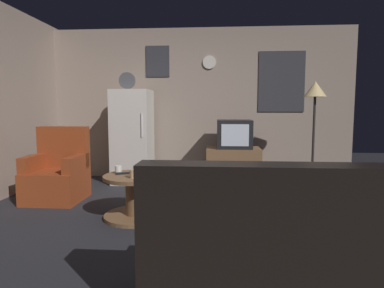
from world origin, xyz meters
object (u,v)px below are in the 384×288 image
Objects in this scene: couch at (289,259)px; book_stack at (280,185)px; standing_lamp at (315,98)px; armchair at (58,174)px; crt_tv at (234,134)px; remote_control at (123,173)px; mug_ceramic_tan at (133,174)px; mug_ceramic_white at (118,170)px; fridge at (133,136)px; wine_glass at (151,167)px; tv_stand at (233,166)px; coffee_table at (137,196)px.

book_stack is at bearing 80.39° from couch.
standing_lamp reaches higher than armchair.
crt_tv reaches higher than armchair.
crt_tv is at bearing 29.45° from remote_control.
standing_lamp is at bearing -24.00° from book_stack.
mug_ceramic_white is at bearing 134.88° from mug_ceramic_tan.
fridge is 3.85m from couch.
remote_control is (-0.32, -0.03, -0.06)m from wine_glass.
couch reaches higher than tv_stand.
standing_lamp is 10.60× the size of wine_glass.
mug_ceramic_white is at bearing -129.36° from tv_stand.
couch reaches higher than mug_ceramic_white.
mug_ceramic_tan is (-0.15, -0.22, -0.03)m from wine_glass.
fridge is at bearing 104.38° from mug_ceramic_tan.
fridge reaches higher than mug_ceramic_white.
armchair is at bearing 146.48° from mug_ceramic_tan.
remote_control is (-0.16, 0.03, 0.25)m from coffee_table.
mug_ceramic_white reaches higher than book_stack.
fridge reaches higher than coffee_table.
standing_lamp is at bearing -16.12° from tv_stand.
tv_stand is 2.14m from remote_control.
crt_tv reaches higher than tv_stand.
tv_stand reaches higher than book_stack.
fridge is 1.64m from crt_tv.
couch is at bearing -99.61° from book_stack.
wine_glass is 1.67× the size of mug_ceramic_tan.
fridge reaches higher than mug_ceramic_tan.
armchair reaches higher than wine_glass.
fridge reaches higher than armchair.
standing_lamp reaches higher than coffee_table.
couch is at bearing -41.76° from armchair.
armchair is at bearing 151.86° from coffee_table.
book_stack is (3.07, 0.93, -0.31)m from armchair.
remote_control is (-0.17, 0.19, -0.03)m from mug_ceramic_tan.
coffee_table is (0.49, -1.77, -0.52)m from fridge.
armchair reaches higher than tv_stand.
tv_stand reaches higher than remote_control.
mug_ceramic_white is at bearing -129.60° from crt_tv.
mug_ceramic_tan is 0.05× the size of couch.
wine_glass reaches higher than mug_ceramic_tan.
mug_ceramic_white is 0.09× the size of armchair.
fridge is at bearing 178.37° from tv_stand.
remote_control is 0.71× the size of book_stack.
remote_control is at bearing 131.21° from mug_ceramic_tan.
couch is (1.53, -1.68, -0.21)m from mug_ceramic_white.
couch is at bearing -47.55° from mug_ceramic_white.
mug_ceramic_tan is 0.60× the size of remote_control.
coffee_table is 8.00× the size of mug_ceramic_tan.
crt_tv is 0.75× the size of coffee_table.
crt_tv is at bearing -5.21° from tv_stand.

